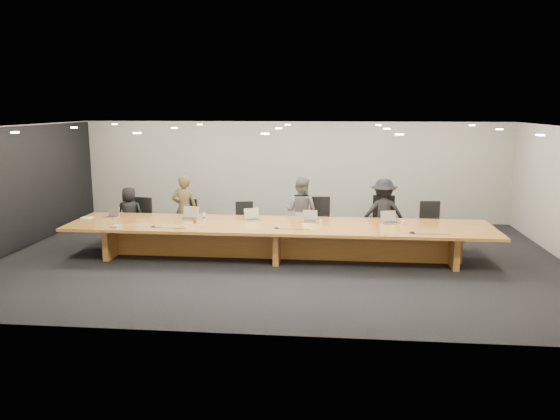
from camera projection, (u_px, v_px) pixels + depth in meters
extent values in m
plane|color=black|center=(279.00, 258.00, 11.74)|extent=(12.00, 12.00, 0.00)
cube|color=beige|center=(293.00, 172.00, 15.39)|extent=(12.00, 0.02, 2.80)
cube|color=black|center=(12.00, 191.00, 12.06)|extent=(0.08, 7.84, 2.74)
cube|color=#945A20|center=(279.00, 226.00, 11.61)|extent=(9.00, 1.80, 0.06)
cube|color=brown|center=(279.00, 243.00, 11.68)|extent=(7.65, 0.15, 0.69)
cube|color=brown|center=(116.00, 239.00, 12.03)|extent=(0.12, 1.26, 0.69)
cube|color=brown|center=(279.00, 243.00, 11.68)|extent=(0.12, 1.26, 0.69)
cube|color=brown|center=(451.00, 247.00, 11.32)|extent=(0.12, 1.26, 0.69)
imported|color=black|center=(130.00, 214.00, 13.11)|extent=(0.67, 0.46, 1.33)
imported|color=#3B3520|center=(185.00, 209.00, 12.95)|extent=(0.63, 0.45, 1.63)
imported|color=#4E4F51|center=(301.00, 211.00, 12.70)|extent=(0.95, 0.85, 1.61)
imported|color=black|center=(383.00, 213.00, 12.51)|extent=(1.07, 0.66, 1.60)
cylinder|color=silver|center=(204.00, 218.00, 11.78)|extent=(0.07, 0.07, 0.20)
cylinder|color=maroon|center=(195.00, 221.00, 11.69)|extent=(0.07, 0.07, 0.09)
cone|color=silver|center=(321.00, 222.00, 11.64)|extent=(0.09, 0.09, 0.08)
cone|color=silver|center=(403.00, 223.00, 11.56)|extent=(0.08, 0.08, 0.08)
cube|color=white|center=(87.00, 218.00, 12.24)|extent=(0.26, 0.22, 0.01)
cube|color=green|center=(87.00, 217.00, 12.23)|extent=(0.16, 0.13, 0.02)
cube|color=#B0B1B5|center=(116.00, 226.00, 11.31)|extent=(0.23, 0.21, 0.03)
cone|color=black|center=(153.00, 226.00, 11.31)|extent=(0.15, 0.15, 0.03)
cone|color=black|center=(276.00, 228.00, 11.20)|extent=(0.13, 0.13, 0.03)
cone|color=black|center=(412.00, 232.00, 10.78)|extent=(0.18, 0.18, 0.03)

